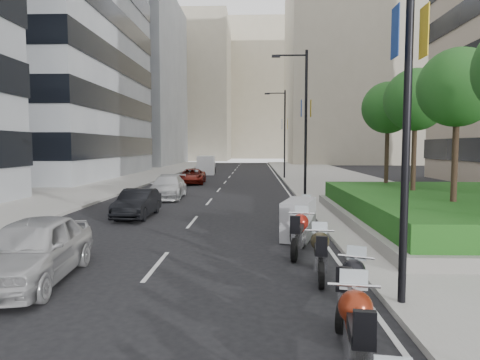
{
  "coord_description": "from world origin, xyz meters",
  "views": [
    {
      "loc": [
        1.26,
        -7.71,
        3.36
      ],
      "look_at": [
        0.67,
        9.44,
        2.0
      ],
      "focal_mm": 32.0,
      "sensor_mm": 36.0,
      "label": 1
    }
  ],
  "objects_px": {
    "motorcycle_3": "(320,254)",
    "motorcycle_4": "(299,233)",
    "lamp_post_0": "(401,60)",
    "motorcycle_6": "(302,213)",
    "car_c": "(168,187)",
    "delivery_van": "(206,166)",
    "lamp_post_2": "(283,129)",
    "car_b": "(137,203)",
    "lamp_post_1": "(303,117)",
    "motorcycle_2": "(351,287)",
    "motorcycle_1": "(357,334)",
    "car_a": "(32,250)",
    "car_d": "(192,176)",
    "motorcycle_5": "(299,219)"
  },
  "relations": [
    {
      "from": "motorcycle_3",
      "to": "motorcycle_4",
      "type": "height_order",
      "value": "motorcycle_4"
    },
    {
      "from": "lamp_post_0",
      "to": "motorcycle_6",
      "type": "xyz_separation_m",
      "value": [
        -0.89,
        9.05,
        -4.48
      ]
    },
    {
      "from": "lamp_post_0",
      "to": "car_c",
      "type": "height_order",
      "value": "lamp_post_0"
    },
    {
      "from": "motorcycle_3",
      "to": "delivery_van",
      "type": "bearing_deg",
      "value": 16.96
    },
    {
      "from": "lamp_post_2",
      "to": "car_b",
      "type": "bearing_deg",
      "value": -109.51
    },
    {
      "from": "car_b",
      "to": "delivery_van",
      "type": "relative_size",
      "value": 0.75
    },
    {
      "from": "lamp_post_1",
      "to": "motorcycle_6",
      "type": "bearing_deg",
      "value": -96.4
    },
    {
      "from": "motorcycle_2",
      "to": "motorcycle_6",
      "type": "xyz_separation_m",
      "value": [
        0.09,
        9.48,
        0.0
      ]
    },
    {
      "from": "motorcycle_1",
      "to": "motorcycle_6",
      "type": "bearing_deg",
      "value": 5.11
    },
    {
      "from": "lamp_post_0",
      "to": "motorcycle_1",
      "type": "xyz_separation_m",
      "value": [
        -1.39,
        -2.66,
        -4.42
      ]
    },
    {
      "from": "motorcycle_4",
      "to": "car_b",
      "type": "xyz_separation_m",
      "value": [
        -6.94,
        6.72,
        0.01
      ]
    },
    {
      "from": "motorcycle_1",
      "to": "motorcycle_6",
      "type": "relative_size",
      "value": 1.17
    },
    {
      "from": "lamp_post_1",
      "to": "motorcycle_6",
      "type": "height_order",
      "value": "lamp_post_1"
    },
    {
      "from": "car_a",
      "to": "car_b",
      "type": "height_order",
      "value": "car_a"
    },
    {
      "from": "motorcycle_3",
      "to": "car_b",
      "type": "bearing_deg",
      "value": 44.89
    },
    {
      "from": "car_a",
      "to": "car_b",
      "type": "relative_size",
      "value": 1.18
    },
    {
      "from": "car_a",
      "to": "car_b",
      "type": "xyz_separation_m",
      "value": [
        -0.06,
        9.69,
        -0.14
      ]
    },
    {
      "from": "lamp_post_1",
      "to": "motorcycle_6",
      "type": "xyz_separation_m",
      "value": [
        -0.89,
        -7.95,
        -4.48
      ]
    },
    {
      "from": "car_b",
      "to": "car_c",
      "type": "height_order",
      "value": "car_c"
    },
    {
      "from": "car_a",
      "to": "motorcycle_6",
      "type": "bearing_deg",
      "value": 40.47
    },
    {
      "from": "lamp_post_0",
      "to": "car_a",
      "type": "bearing_deg",
      "value": 169.83
    },
    {
      "from": "car_a",
      "to": "car_c",
      "type": "bearing_deg",
      "value": 85.63
    },
    {
      "from": "motorcycle_1",
      "to": "car_b",
      "type": "height_order",
      "value": "car_b"
    },
    {
      "from": "motorcycle_1",
      "to": "delivery_van",
      "type": "xyz_separation_m",
      "value": [
        -7.36,
        45.5,
        0.38
      ]
    },
    {
      "from": "motorcycle_4",
      "to": "car_c",
      "type": "relative_size",
      "value": 0.48
    },
    {
      "from": "lamp_post_0",
      "to": "car_a",
      "type": "distance_m",
      "value": 9.52
    },
    {
      "from": "lamp_post_0",
      "to": "motorcycle_1",
      "type": "distance_m",
      "value": 5.34
    },
    {
      "from": "lamp_post_1",
      "to": "motorcycle_3",
      "type": "distance_m",
      "value": 15.62
    },
    {
      "from": "lamp_post_2",
      "to": "motorcycle_3",
      "type": "height_order",
      "value": "lamp_post_2"
    },
    {
      "from": "motorcycle_2",
      "to": "car_d",
      "type": "relative_size",
      "value": 0.43
    },
    {
      "from": "lamp_post_0",
      "to": "car_b",
      "type": "relative_size",
      "value": 2.24
    },
    {
      "from": "motorcycle_6",
      "to": "car_d",
      "type": "distance_m",
      "value": 21.72
    },
    {
      "from": "motorcycle_4",
      "to": "car_d",
      "type": "xyz_separation_m",
      "value": [
        -7.01,
        24.91,
        0.01
      ]
    },
    {
      "from": "car_a",
      "to": "motorcycle_5",
      "type": "bearing_deg",
      "value": 31.78
    },
    {
      "from": "car_a",
      "to": "lamp_post_0",
      "type": "bearing_deg",
      "value": -14.92
    },
    {
      "from": "lamp_post_2",
      "to": "motorcycle_5",
      "type": "height_order",
      "value": "lamp_post_2"
    },
    {
      "from": "motorcycle_1",
      "to": "car_c",
      "type": "height_order",
      "value": "car_c"
    },
    {
      "from": "car_d",
      "to": "delivery_van",
      "type": "xyz_separation_m",
      "value": [
        -0.25,
        13.46,
        0.35
      ]
    },
    {
      "from": "lamp_post_2",
      "to": "motorcycle_5",
      "type": "xyz_separation_m",
      "value": [
        -1.27,
        -28.23,
        -4.36
      ]
    },
    {
      "from": "lamp_post_0",
      "to": "motorcycle_6",
      "type": "bearing_deg",
      "value": 95.63
    },
    {
      "from": "motorcycle_2",
      "to": "car_a",
      "type": "distance_m",
      "value": 7.65
    },
    {
      "from": "motorcycle_3",
      "to": "car_b",
      "type": "relative_size",
      "value": 0.57
    },
    {
      "from": "car_b",
      "to": "motorcycle_6",
      "type": "bearing_deg",
      "value": -15.18
    },
    {
      "from": "motorcycle_4",
      "to": "motorcycle_6",
      "type": "xyz_separation_m",
      "value": [
        0.6,
        4.58,
        -0.07
      ]
    },
    {
      "from": "car_c",
      "to": "motorcycle_5",
      "type": "bearing_deg",
      "value": -60.84
    },
    {
      "from": "motorcycle_5",
      "to": "car_a",
      "type": "xyz_separation_m",
      "value": [
        -7.11,
        -5.26,
        0.1
      ]
    },
    {
      "from": "motorcycle_5",
      "to": "car_d",
      "type": "relative_size",
      "value": 0.51
    },
    {
      "from": "motorcycle_6",
      "to": "car_a",
      "type": "xyz_separation_m",
      "value": [
        -7.49,
        -7.54,
        0.22
      ]
    },
    {
      "from": "motorcycle_3",
      "to": "car_d",
      "type": "distance_m",
      "value": 28.27
    },
    {
      "from": "lamp_post_1",
      "to": "motorcycle_2",
      "type": "height_order",
      "value": "lamp_post_1"
    }
  ]
}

